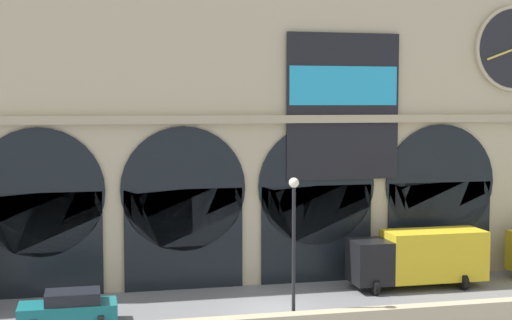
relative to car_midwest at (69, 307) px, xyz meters
The scene contains 5 objects.
ground_plane 9.76m from the car_midwest, ahead, with size 200.00×200.00×0.00m, color slate.
station_building 15.51m from the car_midwest, 38.39° to the left, with size 39.09×5.19×20.62m.
car_midwest is the anchor object (origin of this frame).
box_truck_mideast 18.78m from the car_midwest, ahead, with size 7.50×2.91×3.12m.
street_lamp_quayside 10.89m from the car_midwest, 20.90° to the right, with size 0.44×0.44×6.90m.
Camera 1 is at (-8.80, -34.59, 10.12)m, focal length 52.01 mm.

